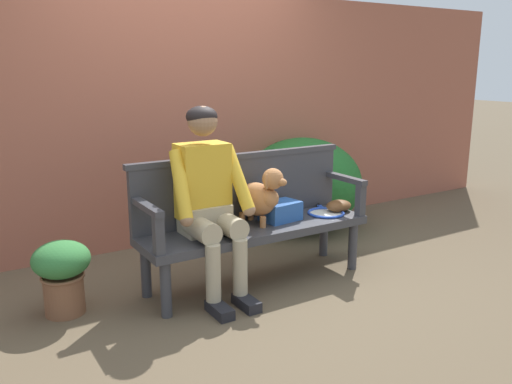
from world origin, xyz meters
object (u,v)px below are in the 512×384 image
(person_seated, at_px, (208,196))
(tennis_racket, at_px, (325,212))
(garden_bench, at_px, (256,233))
(sports_bag, at_px, (280,211))
(baseball_glove, at_px, (339,206))
(potted_plant, at_px, (62,272))
(dog_on_bench, at_px, (261,196))

(person_seated, xyz_separation_m, tennis_racket, (1.02, 0.01, -0.27))
(garden_bench, height_order, sports_bag, sports_bag)
(garden_bench, relative_size, baseball_glove, 7.82)
(sports_bag, distance_m, potted_plant, 1.57)
(person_seated, height_order, potted_plant, person_seated)
(garden_bench, height_order, person_seated, person_seated)
(dog_on_bench, bearing_deg, tennis_racket, -0.99)
(tennis_racket, distance_m, baseball_glove, 0.13)
(sports_bag, height_order, potted_plant, sports_bag)
(person_seated, xyz_separation_m, sports_bag, (0.61, 0.03, -0.21))
(garden_bench, distance_m, person_seated, 0.51)
(garden_bench, bearing_deg, dog_on_bench, 10.86)
(garden_bench, bearing_deg, person_seated, -178.72)
(tennis_racket, height_order, sports_bag, sports_bag)
(garden_bench, bearing_deg, baseball_glove, -1.19)
(baseball_glove, distance_m, potted_plant, 2.10)
(dog_on_bench, xyz_separation_m, sports_bag, (0.18, 0.01, -0.14))
(dog_on_bench, bearing_deg, person_seated, -177.66)
(garden_bench, relative_size, sports_bag, 6.14)
(dog_on_bench, bearing_deg, baseball_glove, -2.00)
(potted_plant, bearing_deg, person_seated, -13.38)
(baseball_glove, bearing_deg, garden_bench, 173.96)
(garden_bench, relative_size, tennis_racket, 2.98)
(potted_plant, bearing_deg, baseball_glove, -6.29)
(baseball_glove, xyz_separation_m, sports_bag, (-0.53, 0.04, 0.03))
(tennis_racket, bearing_deg, garden_bench, 179.90)
(dog_on_bench, xyz_separation_m, baseball_glove, (0.71, -0.02, -0.17))
(tennis_racket, bearing_deg, potted_plant, 173.74)
(tennis_racket, xyz_separation_m, potted_plant, (-1.95, 0.21, -0.16))
(garden_bench, height_order, baseball_glove, baseball_glove)
(garden_bench, bearing_deg, tennis_racket, -0.10)
(person_seated, bearing_deg, potted_plant, 166.62)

